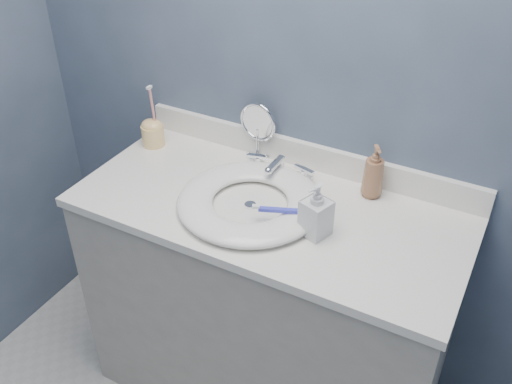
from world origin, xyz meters
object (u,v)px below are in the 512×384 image
Objects in this scene: makeup_mirror at (258,128)px; toothbrush_holder at (153,132)px; soap_bottle_amber at (374,171)px; soap_bottle_clear at (316,210)px.

makeup_mirror is 0.89× the size of toothbrush_holder.
soap_bottle_clear is at bearing -139.29° from soap_bottle_amber.
soap_bottle_amber reaches higher than soap_bottle_clear.
makeup_mirror is 1.24× the size of soap_bottle_clear.
makeup_mirror is 0.43m from soap_bottle_amber.
soap_bottle_amber is at bearing 91.70° from soap_bottle_clear.
soap_bottle_clear is 0.72× the size of toothbrush_holder.
soap_bottle_amber is at bearing 4.81° from toothbrush_holder.
makeup_mirror is 1.17× the size of soap_bottle_amber.
soap_bottle_clear is at bearing -35.53° from makeup_mirror.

